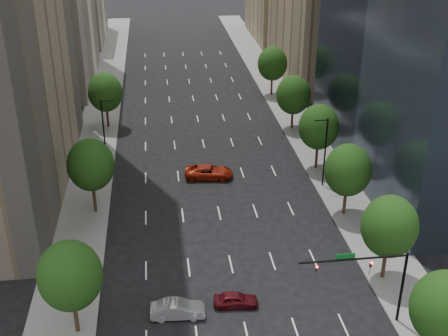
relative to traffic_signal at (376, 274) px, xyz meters
name	(u,v)px	position (x,y,z in m)	size (l,w,h in m)	color
sidewalk_left	(89,180)	(-26.03, 30.00, -5.10)	(6.00, 200.00, 0.15)	slate
sidewalk_right	(327,167)	(4.97, 30.00, -5.10)	(6.00, 200.00, 0.15)	slate
filler_left	(71,2)	(-35.53, 106.00, 3.83)	(14.00, 26.00, 18.00)	beige
filler_right	(282,4)	(14.47, 103.00, 2.83)	(14.00, 26.00, 16.00)	#8C7759
tree_right_0	(445,308)	(3.47, -5.00, 0.22)	(5.20, 5.20, 8.39)	#382316
tree_right_1	(390,227)	(3.47, 6.00, 0.58)	(5.20, 5.20, 8.75)	#382316
tree_right_2	(348,170)	(3.47, 18.00, 0.43)	(5.20, 5.20, 8.61)	#382316
tree_right_3	(319,127)	(3.47, 30.00, 0.72)	(5.20, 5.20, 8.89)	#382316
tree_right_4	(293,95)	(3.47, 44.00, 0.29)	(5.20, 5.20, 8.46)	#382316
tree_right_5	(272,64)	(3.47, 60.00, 0.58)	(5.20, 5.20, 8.75)	#382316
tree_left_0	(70,276)	(-24.53, 2.00, 0.58)	(5.20, 5.20, 8.75)	#382316
tree_left_1	(91,165)	(-24.53, 22.00, 0.79)	(5.20, 5.20, 8.97)	#382316
tree_left_2	(105,92)	(-24.53, 48.00, 0.50)	(5.20, 5.20, 8.68)	#382316
streetlight_rn	(325,151)	(2.91, 25.00, -0.33)	(1.70, 0.20, 9.00)	black
streetlight_ln	(104,130)	(-23.96, 35.00, -0.33)	(1.70, 0.20, 9.00)	black
traffic_signal	(376,274)	(0.00, 0.00, 0.00)	(9.12, 0.40, 7.38)	black
car_maroon	(236,300)	(-10.94, 3.72, -4.50)	(1.59, 3.96, 1.35)	#4C0C12
car_silver	(178,309)	(-16.12, 2.92, -4.40)	(1.64, 4.70, 1.55)	#9C9CA1
car_red_far	(209,172)	(-10.82, 29.01, -4.32)	(2.83, 6.14, 1.71)	maroon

